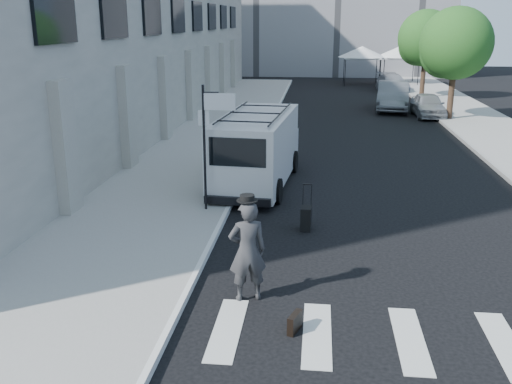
% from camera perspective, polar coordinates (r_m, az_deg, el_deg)
% --- Properties ---
extents(ground, '(120.00, 120.00, 0.00)m').
position_cam_1_polar(ground, '(13.08, 3.58, -7.14)').
color(ground, black).
rests_on(ground, ground).
extents(sidewalk_left, '(4.50, 48.00, 0.15)m').
position_cam_1_polar(sidewalk_left, '(28.83, -3.33, 6.35)').
color(sidewalk_left, gray).
rests_on(sidewalk_left, ground).
extents(sidewalk_right, '(4.00, 56.00, 0.15)m').
position_cam_1_polar(sidewalk_right, '(33.47, 21.05, 6.72)').
color(sidewalk_right, gray).
rests_on(sidewalk_right, ground).
extents(building_left, '(10.00, 44.00, 12.00)m').
position_cam_1_polar(building_left, '(32.27, -16.33, 17.42)').
color(building_left, gray).
rests_on(building_left, ground).
extents(sign_pole, '(1.03, 0.07, 3.50)m').
position_cam_1_polar(sign_pole, '(15.64, -4.40, 7.01)').
color(sign_pole, black).
rests_on(sign_pole, sidewalk_left).
extents(tree_near, '(3.80, 3.83, 6.03)m').
position_cam_1_polar(tree_near, '(32.88, 19.12, 13.62)').
color(tree_near, black).
rests_on(tree_near, ground).
extents(tree_far, '(3.80, 3.83, 6.03)m').
position_cam_1_polar(tree_far, '(41.71, 16.46, 14.34)').
color(tree_far, black).
rests_on(tree_far, ground).
extents(tent_left, '(4.00, 4.00, 3.20)m').
position_cam_1_polar(tent_left, '(50.14, 10.57, 13.59)').
color(tent_left, black).
rests_on(tent_left, ground).
extents(tent_right, '(4.00, 4.00, 3.20)m').
position_cam_1_polar(tent_right, '(50.96, 14.22, 13.42)').
color(tent_right, black).
rests_on(tent_right, ground).
extents(businessman, '(0.86, 0.70, 2.04)m').
position_cam_1_polar(businessman, '(11.08, -0.86, -5.94)').
color(businessman, '#313133').
rests_on(businessman, ground).
extents(briefcase, '(0.26, 0.45, 0.34)m').
position_cam_1_polar(briefcase, '(10.38, 3.90, -12.89)').
color(briefcase, black).
rests_on(briefcase, ground).
extents(suitcase, '(0.29, 0.45, 1.21)m').
position_cam_1_polar(suitcase, '(15.02, 5.03, -2.62)').
color(suitcase, black).
rests_on(suitcase, ground).
extents(cargo_van, '(2.61, 6.42, 2.36)m').
position_cam_1_polar(cargo_van, '(19.00, 0.14, 4.41)').
color(cargo_van, silver).
rests_on(cargo_van, ground).
extents(parked_car_a, '(1.66, 3.97, 1.34)m').
position_cam_1_polar(parked_car_a, '(34.17, 16.83, 8.32)').
color(parked_car_a, '#95989C').
rests_on(parked_car_a, ground).
extents(parked_car_b, '(2.45, 5.37, 1.71)m').
position_cam_1_polar(parked_car_b, '(36.22, 13.55, 9.31)').
color(parked_car_b, slate).
rests_on(parked_car_b, ground).
extents(parked_car_c, '(2.44, 4.79, 1.33)m').
position_cam_1_polar(parked_car_c, '(45.75, 13.47, 10.56)').
color(parked_car_c, '#A3A5AB').
rests_on(parked_car_c, ground).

